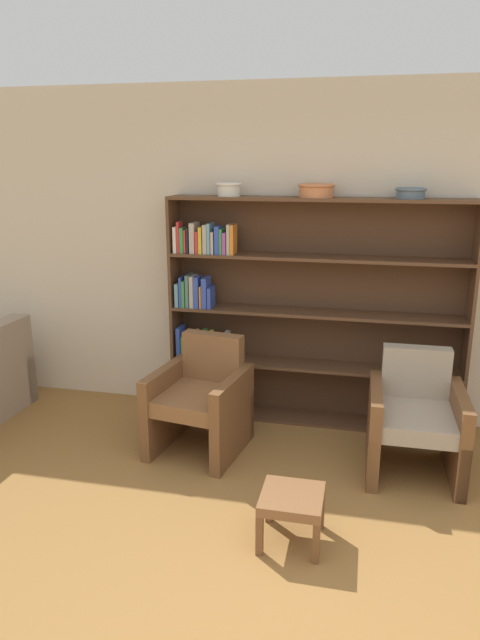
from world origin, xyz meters
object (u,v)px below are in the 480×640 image
armchair_cushioned (415,419)px  footstool (292,503)px  bowl_sage (229,189)px  bowl_olive (411,192)px  bookshelf (290,313)px  armchair_leather (201,400)px  bowl_cream (316,190)px

armchair_cushioned → footstool: size_ratio=2.39×
bowl_sage → bowl_olive: bowl_sage is taller
bookshelf → armchair_cushioned: size_ratio=2.82×
armchair_leather → footstool: size_ratio=2.39×
armchair_leather → armchair_cushioned: size_ratio=1.00×
bookshelf → bowl_olive: 1.33m
bookshelf → armchair_leather: (-0.57, -0.69, -0.53)m
bowl_olive → armchair_leather: bearing=-155.5°
armchair_leather → armchair_cushioned: same height
bowl_olive → bowl_cream: bearing=180.0°
bowl_sage → bowl_olive: (1.39, 0.00, -0.01)m
bowl_olive → footstool: 2.43m
bookshelf → armchair_leather: 1.04m
bowl_cream → footstool: 2.35m
armchair_leather → bookshelf: bearing=-120.8°
armchair_cushioned → bowl_cream: bearing=-39.7°
bowl_sage → armchair_cushioned: size_ratio=0.24×
bookshelf → bowl_olive: bowl_olive is taller
bowl_sage → armchair_leather: (-0.06, -0.66, -1.54)m
bookshelf → bowl_olive: size_ratio=10.41×
armchair_cushioned → footstool: bearing=52.8°
armchair_cushioned → bowl_sage: bearing=-24.2°
footstool → bowl_olive: bearing=69.1°
bookshelf → bowl_cream: bearing=-7.4°
bookshelf → footstool: (0.26, -1.67, -0.67)m
bowl_sage → bowl_cream: bearing=0.0°
armchair_leather → armchair_cushioned: bearing=-171.0°
footstool → bookshelf: bearing=98.7°
footstool → armchair_cushioned: bearing=53.2°
bowl_sage → bowl_cream: 0.69m
bowl_cream → bowl_olive: (0.70, 0.00, -0.01)m
bowl_sage → footstool: (0.76, -1.65, -1.68)m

